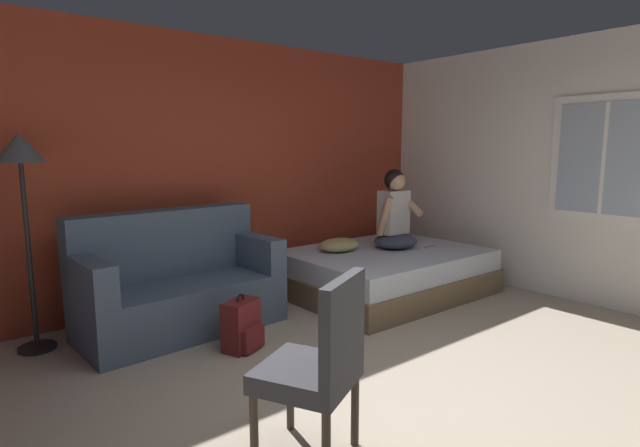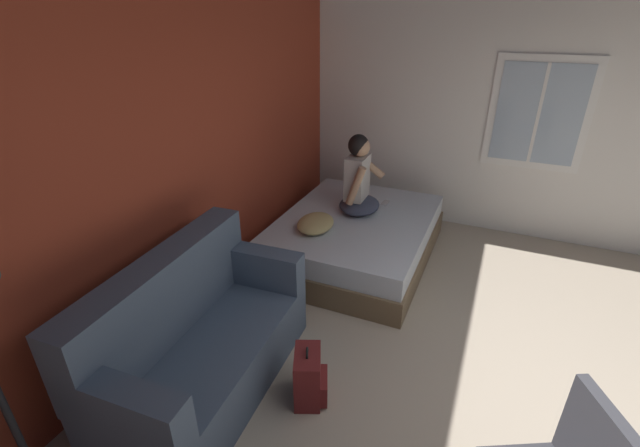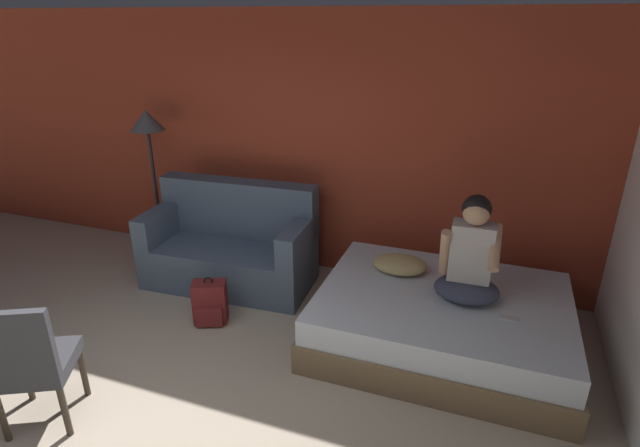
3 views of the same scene
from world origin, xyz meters
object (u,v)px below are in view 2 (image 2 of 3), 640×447
Objects in this scene: backpack at (309,377)px; throw_pillow at (316,223)px; person_seated at (359,182)px; cell_phone at (385,203)px; couch at (198,342)px; bed at (355,237)px.

backpack is 0.95× the size of throw_pillow.
person_seated is 1.82× the size of throw_pillow.
backpack is 3.18× the size of cell_phone.
couch is 2.45m from person_seated.
backpack is (-2.02, -0.37, -0.04)m from bed.
person_seated is (2.39, -0.36, 0.44)m from couch.
bed is at bearing -10.35° from couch.
bed is 0.60m from cell_phone.
couch is 3.81× the size of backpack.
backpack is (0.20, -0.78, -0.20)m from couch.
couch is 12.12× the size of cell_phone.
couch is at bearing 176.37° from throw_pillow.
cell_phone is at bearing -19.29° from bed.
backpack is 1.76m from throw_pillow.
couch reaches higher than bed.
bed is at bearing -165.99° from person_seated.
bed reaches higher than backpack.
throw_pillow is (-0.60, 0.25, -0.29)m from person_seated.
throw_pillow is 1.06m from cell_phone.
cell_phone is (0.35, -0.22, -0.35)m from person_seated.
cell_phone is (2.54, 0.19, 0.29)m from backpack.
couch is 1.79m from throw_pillow.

